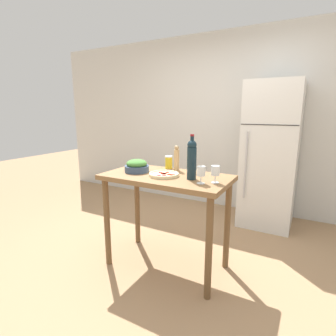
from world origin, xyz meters
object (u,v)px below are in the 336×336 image
(salad_bowl, at_px, (137,166))
(pepper_mill, at_px, (177,158))
(homemade_pizza, at_px, (164,174))
(refrigerator, at_px, (270,155))
(wine_bottle, at_px, (192,159))
(wine_glass_near, at_px, (201,172))
(wine_glass_far, at_px, (215,171))
(salt_canister, at_px, (169,162))

(salad_bowl, bearing_deg, pepper_mill, 38.82)
(homemade_pizza, bearing_deg, refrigerator, 66.78)
(wine_bottle, height_order, wine_glass_near, wine_bottle)
(wine_bottle, xyz_separation_m, wine_glass_near, (0.12, -0.09, -0.08))
(wine_glass_near, height_order, wine_glass_far, same)
(wine_glass_far, height_order, homemade_pizza, wine_glass_far)
(refrigerator, xyz_separation_m, wine_bottle, (-0.42, -1.55, 0.17))
(wine_bottle, relative_size, wine_glass_near, 2.70)
(wine_glass_near, relative_size, pepper_mill, 0.58)
(pepper_mill, bearing_deg, salt_canister, 160.93)
(refrigerator, distance_m, wine_glass_near, 1.67)
(salad_bowl, height_order, homemade_pizza, salad_bowl)
(refrigerator, bearing_deg, homemade_pizza, -113.22)
(refrigerator, bearing_deg, wine_glass_near, -100.33)
(wine_glass_far, relative_size, salad_bowl, 0.61)
(refrigerator, distance_m, salt_canister, 1.49)
(homemade_pizza, distance_m, salt_canister, 0.33)
(refrigerator, relative_size, pepper_mill, 7.50)
(wine_glass_near, relative_size, homemade_pizza, 0.53)
(wine_glass_far, relative_size, homemade_pizza, 0.53)
(homemade_pizza, bearing_deg, wine_glass_far, 0.56)
(pepper_mill, relative_size, salad_bowl, 1.06)
(salad_bowl, bearing_deg, salt_canister, 55.17)
(salad_bowl, relative_size, homemade_pizza, 0.86)
(wine_glass_near, bearing_deg, pepper_mill, 139.18)
(refrigerator, bearing_deg, salad_bowl, -122.64)
(wine_glass_near, relative_size, salad_bowl, 0.61)
(wine_bottle, distance_m, pepper_mill, 0.37)
(salt_canister, bearing_deg, wine_bottle, -37.09)
(wine_glass_far, xyz_separation_m, pepper_mill, (-0.48, 0.26, 0.02))
(wine_glass_near, xyz_separation_m, salad_bowl, (-0.69, 0.09, -0.04))
(wine_glass_near, height_order, salt_canister, wine_glass_near)
(wine_bottle, xyz_separation_m, pepper_mill, (-0.27, 0.25, -0.06))
(wine_glass_near, relative_size, salt_canister, 1.10)
(homemade_pizza, bearing_deg, salad_bowl, 175.69)
(pepper_mill, xyz_separation_m, homemade_pizza, (0.01, -0.27, -0.10))
(salad_bowl, bearing_deg, wine_glass_far, -1.41)
(wine_glass_far, bearing_deg, salt_canister, 153.10)
(wine_bottle, relative_size, homemade_pizza, 1.42)
(refrigerator, height_order, salad_bowl, refrigerator)
(wine_bottle, relative_size, salad_bowl, 1.65)
(wine_glass_near, distance_m, homemade_pizza, 0.39)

